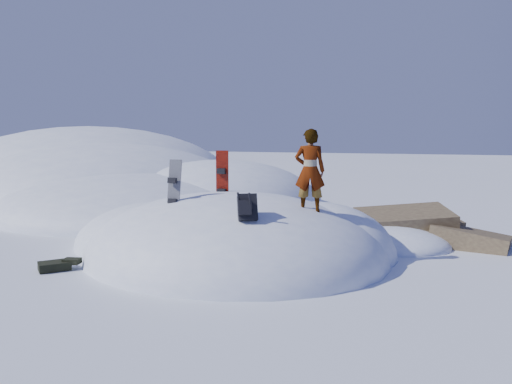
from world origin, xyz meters
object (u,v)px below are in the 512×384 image
(snowboard_red, at_px, (222,184))
(person, at_px, (310,171))
(snowboard_dark, at_px, (173,193))
(backpack, at_px, (247,208))

(snowboard_red, bearing_deg, person, -21.73)
(snowboard_red, height_order, person, person)
(snowboard_dark, height_order, backpack, snowboard_dark)
(person, bearing_deg, snowboard_dark, -0.37)
(snowboard_red, bearing_deg, backpack, -62.60)
(backpack, distance_m, person, 1.73)
(snowboard_dark, bearing_deg, snowboard_red, 57.49)
(snowboard_dark, xyz_separation_m, person, (2.87, 0.59, 0.52))
(snowboard_dark, height_order, person, person)
(snowboard_red, xyz_separation_m, snowboard_dark, (-0.65, -1.17, -0.12))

